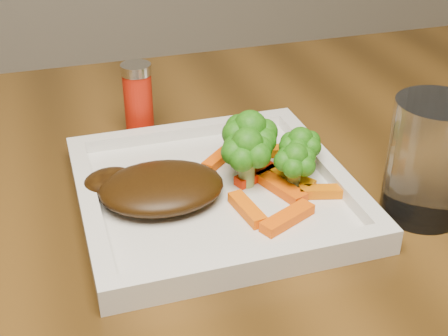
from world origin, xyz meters
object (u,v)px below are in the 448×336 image
object	(u,v)px
plate	(215,195)
drinking_glass	(429,160)
steak	(162,187)
spice_shaker	(138,101)

from	to	relation	value
plate	drinking_glass	size ratio (longest dim) A/B	2.25
steak	drinking_glass	size ratio (longest dim) A/B	1.03
steak	spice_shaker	size ratio (longest dim) A/B	1.34
drinking_glass	steak	bearing A→B (deg)	162.04
plate	steak	distance (m)	0.06
steak	spice_shaker	xyz separation A→B (m)	(0.01, 0.17, 0.02)
spice_shaker	drinking_glass	bearing A→B (deg)	-46.50
steak	plate	bearing A→B (deg)	1.37
drinking_glass	spice_shaker	bearing A→B (deg)	133.50
spice_shaker	plate	bearing A→B (deg)	-74.87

